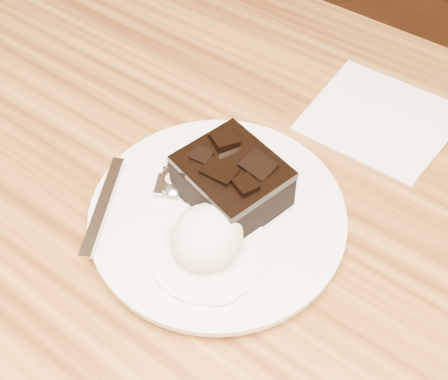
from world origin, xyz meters
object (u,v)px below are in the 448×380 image
Objects in this scene: spoon at (174,181)px; brownie at (232,184)px; napkin at (377,117)px; plate at (218,217)px; ice_cream_scoop at (207,237)px.

brownie is at bearing -8.30° from spoon.
napkin is at bearing 73.56° from brownie.
plate is 0.05m from ice_cream_scoop.
napkin is at bearing 74.72° from plate.
ice_cream_scoop is at bearing -73.94° from brownie.
brownie is 0.06m from spoon.
plate is 0.05m from spoon.
brownie reaches higher than spoon.
brownie is (0.00, 0.02, 0.03)m from plate.
napkin is at bearing 34.78° from spoon.
spoon is 0.24m from napkin.
ice_cream_scoop is (0.02, -0.06, 0.00)m from brownie.
brownie is at bearing -106.44° from napkin.
brownie reaches higher than napkin.
brownie reaches higher than plate.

